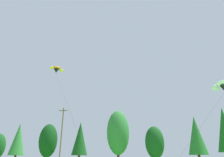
% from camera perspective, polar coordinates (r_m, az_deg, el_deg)
% --- Properties ---
extents(treeline_tree_b, '(4.14, 4.14, 11.53)m').
position_cam_1_polar(treeline_tree_b, '(65.77, -24.32, -14.88)').
color(treeline_tree_b, '#472D19').
rests_on(treeline_tree_b, ground_plane).
extents(treeline_tree_c, '(4.73, 4.73, 10.84)m').
position_cam_1_polar(treeline_tree_c, '(59.52, -17.07, -15.93)').
color(treeline_tree_c, '#472D19').
rests_on(treeline_tree_c, ground_plane).
extents(treeline_tree_d, '(4.10, 4.10, 11.35)m').
position_cam_1_polar(treeline_tree_d, '(57.66, -8.76, -15.89)').
color(treeline_tree_d, '#472D19').
rests_on(treeline_tree_d, ground_plane).
extents(treeline_tree_e, '(5.39, 5.39, 13.29)m').
position_cam_1_polar(treeline_tree_e, '(52.03, 1.66, -14.52)').
color(treeline_tree_e, '#472D19').
rests_on(treeline_tree_e, ground_plane).
extents(treeline_tree_f, '(4.28, 4.28, 9.17)m').
position_cam_1_polar(treeline_tree_f, '(50.61, 11.59, -16.77)').
color(treeline_tree_f, '#472D19').
rests_on(treeline_tree_f, ground_plane).
extents(treeline_tree_g, '(4.01, 4.01, 10.94)m').
position_cam_1_polar(treeline_tree_g, '(50.30, 22.02, -14.18)').
color(treeline_tree_g, '#472D19').
rests_on(treeline_tree_g, ground_plane).
extents(utility_pole, '(2.20, 0.26, 12.90)m').
position_cam_1_polar(utility_pole, '(48.24, -13.70, -14.99)').
color(utility_pole, brown).
rests_on(utility_pole, ground_plane).
extents(parafoil_kite_high_orange, '(13.86, 14.18, 18.31)m').
position_cam_1_polar(parafoil_kite_high_orange, '(44.42, -14.96, 2.43)').
color(parafoil_kite_high_orange, orange).
extents(parafoil_kite_mid_white, '(10.52, 17.99, 11.92)m').
position_cam_1_polar(parafoil_kite_mid_white, '(36.75, 28.24, -1.74)').
color(parafoil_kite_mid_white, white).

